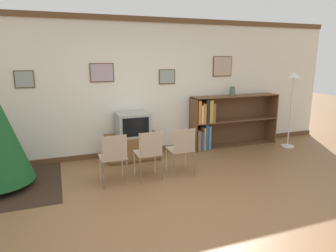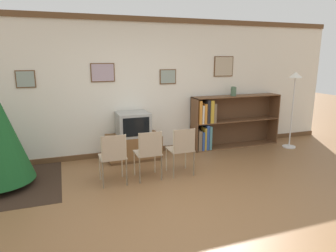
{
  "view_description": "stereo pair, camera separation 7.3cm",
  "coord_description": "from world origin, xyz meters",
  "px_view_note": "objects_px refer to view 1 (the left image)",
  "views": [
    {
      "loc": [
        -1.45,
        -3.28,
        1.95
      ],
      "look_at": [
        0.29,
        1.36,
        0.8
      ],
      "focal_mm": 32.0,
      "sensor_mm": 36.0,
      "label": 1
    },
    {
      "loc": [
        -1.38,
        -3.31,
        1.95
      ],
      "look_at": [
        0.29,
        1.36,
        0.8
      ],
      "focal_mm": 32.0,
      "sensor_mm": 36.0,
      "label": 2
    }
  ],
  "objects_px": {
    "folding_chair_left": "(114,156)",
    "bookshelf": "(220,122)",
    "standing_lamp": "(293,90)",
    "television": "(132,124)",
    "vase": "(232,91)",
    "folding_chair_center": "(149,152)",
    "folding_chair_right": "(182,148)",
    "tv_console": "(133,147)"
  },
  "relations": [
    {
      "from": "television",
      "to": "folding_chair_center",
      "type": "xyz_separation_m",
      "value": [
        0.0,
        -1.08,
        -0.23
      ]
    },
    {
      "from": "tv_console",
      "to": "television",
      "type": "bearing_deg",
      "value": -90.0
    },
    {
      "from": "tv_console",
      "to": "folding_chair_left",
      "type": "distance_m",
      "value": 1.25
    },
    {
      "from": "folding_chair_right",
      "to": "standing_lamp",
      "type": "xyz_separation_m",
      "value": [
        2.84,
        0.68,
        0.79
      ]
    },
    {
      "from": "tv_console",
      "to": "standing_lamp",
      "type": "height_order",
      "value": "standing_lamp"
    },
    {
      "from": "folding_chair_left",
      "to": "folding_chair_center",
      "type": "distance_m",
      "value": 0.57
    },
    {
      "from": "folding_chair_right",
      "to": "bookshelf",
      "type": "height_order",
      "value": "bookshelf"
    },
    {
      "from": "vase",
      "to": "standing_lamp",
      "type": "xyz_separation_m",
      "value": [
        1.17,
        -0.5,
        0.03
      ]
    },
    {
      "from": "television",
      "to": "standing_lamp",
      "type": "distance_m",
      "value": 3.48
    },
    {
      "from": "television",
      "to": "folding_chair_center",
      "type": "height_order",
      "value": "television"
    },
    {
      "from": "folding_chair_left",
      "to": "bookshelf",
      "type": "bearing_deg",
      "value": 25.29
    },
    {
      "from": "folding_chair_left",
      "to": "folding_chair_right",
      "type": "xyz_separation_m",
      "value": [
        1.14,
        0.0,
        0.0
      ]
    },
    {
      "from": "tv_console",
      "to": "vase",
      "type": "distance_m",
      "value": 2.45
    },
    {
      "from": "folding_chair_center",
      "to": "standing_lamp",
      "type": "distance_m",
      "value": 3.57
    },
    {
      "from": "folding_chair_left",
      "to": "vase",
      "type": "bearing_deg",
      "value": 22.86
    },
    {
      "from": "television",
      "to": "folding_chair_left",
      "type": "distance_m",
      "value": 1.25
    },
    {
      "from": "folding_chair_left",
      "to": "standing_lamp",
      "type": "bearing_deg",
      "value": 9.75
    },
    {
      "from": "television",
      "to": "bookshelf",
      "type": "relative_size",
      "value": 0.29
    },
    {
      "from": "folding_chair_left",
      "to": "bookshelf",
      "type": "xyz_separation_m",
      "value": [
        2.55,
        1.2,
        0.09
      ]
    },
    {
      "from": "folding_chair_right",
      "to": "standing_lamp",
      "type": "bearing_deg",
      "value": 13.53
    },
    {
      "from": "folding_chair_left",
      "to": "folding_chair_right",
      "type": "distance_m",
      "value": 1.14
    },
    {
      "from": "tv_console",
      "to": "folding_chair_left",
      "type": "height_order",
      "value": "folding_chair_left"
    },
    {
      "from": "tv_console",
      "to": "vase",
      "type": "relative_size",
      "value": 5.13
    },
    {
      "from": "folding_chair_center",
      "to": "folding_chair_right",
      "type": "distance_m",
      "value": 0.57
    },
    {
      "from": "vase",
      "to": "folding_chair_right",
      "type": "bearing_deg",
      "value": -144.68
    },
    {
      "from": "television",
      "to": "vase",
      "type": "relative_size",
      "value": 3.03
    },
    {
      "from": "television",
      "to": "folding_chair_left",
      "type": "xyz_separation_m",
      "value": [
        -0.57,
        -1.08,
        -0.23
      ]
    },
    {
      "from": "folding_chair_center",
      "to": "standing_lamp",
      "type": "xyz_separation_m",
      "value": [
        3.41,
        0.68,
        0.79
      ]
    },
    {
      "from": "folding_chair_left",
      "to": "standing_lamp",
      "type": "height_order",
      "value": "standing_lamp"
    },
    {
      "from": "folding_chair_center",
      "to": "bookshelf",
      "type": "xyz_separation_m",
      "value": [
        1.98,
        1.2,
        0.09
      ]
    },
    {
      "from": "standing_lamp",
      "to": "folding_chair_left",
      "type": "bearing_deg",
      "value": -170.25
    },
    {
      "from": "tv_console",
      "to": "folding_chair_left",
      "type": "relative_size",
      "value": 1.24
    },
    {
      "from": "folding_chair_right",
      "to": "vase",
      "type": "height_order",
      "value": "vase"
    },
    {
      "from": "vase",
      "to": "standing_lamp",
      "type": "distance_m",
      "value": 1.27
    },
    {
      "from": "television",
      "to": "folding_chair_center",
      "type": "distance_m",
      "value": 1.11
    },
    {
      "from": "standing_lamp",
      "to": "television",
      "type": "bearing_deg",
      "value": 173.32
    },
    {
      "from": "tv_console",
      "to": "bookshelf",
      "type": "bearing_deg",
      "value": 3.37
    },
    {
      "from": "vase",
      "to": "television",
      "type": "bearing_deg",
      "value": -177.43
    },
    {
      "from": "vase",
      "to": "bookshelf",
      "type": "bearing_deg",
      "value": 176.06
    },
    {
      "from": "folding_chair_right",
      "to": "vase",
      "type": "distance_m",
      "value": 2.19
    },
    {
      "from": "bookshelf",
      "to": "vase",
      "type": "bearing_deg",
      "value": -3.94
    },
    {
      "from": "folding_chair_center",
      "to": "folding_chair_left",
      "type": "bearing_deg",
      "value": 180.0
    }
  ]
}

